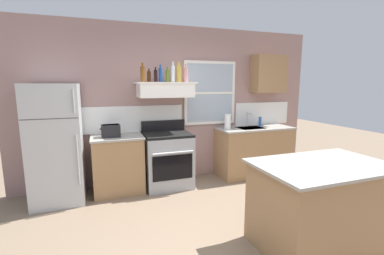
{
  "coord_description": "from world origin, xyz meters",
  "views": [
    {
      "loc": [
        -1.29,
        -2.29,
        1.72
      ],
      "look_at": [
        -0.05,
        1.2,
        1.1
      ],
      "focal_mm": 24.56,
      "sensor_mm": 36.0,
      "label": 1
    }
  ],
  "objects_px": {
    "stove_range": "(168,159)",
    "bottle_olive_oil_square": "(168,76)",
    "bottle_brown_stout": "(149,76)",
    "dish_soap_bottle": "(260,121)",
    "kitchen_island": "(320,205)",
    "bottle_clear_tall": "(173,74)",
    "bottle_champagne_gold_foil": "(179,74)",
    "toaster": "(111,131)",
    "bottle_amber_wine": "(143,74)",
    "bottle_balsamic_dark": "(156,76)",
    "refrigerator": "(56,144)",
    "bottle_rose_pink": "(186,75)",
    "bottle_blue_liqueur": "(161,75)",
    "paper_towel_roll": "(228,122)"
  },
  "relations": [
    {
      "from": "refrigerator",
      "to": "bottle_amber_wine",
      "type": "relative_size",
      "value": 5.78
    },
    {
      "from": "bottle_balsamic_dark",
      "to": "bottle_olive_oil_square",
      "type": "distance_m",
      "value": 0.23
    },
    {
      "from": "bottle_brown_stout",
      "to": "bottle_champagne_gold_foil",
      "type": "bearing_deg",
      "value": 0.83
    },
    {
      "from": "paper_towel_roll",
      "to": "bottle_blue_liqueur",
      "type": "bearing_deg",
      "value": 174.27
    },
    {
      "from": "refrigerator",
      "to": "toaster",
      "type": "relative_size",
      "value": 5.8
    },
    {
      "from": "paper_towel_roll",
      "to": "kitchen_island",
      "type": "xyz_separation_m",
      "value": [
        -0.03,
        -2.2,
        -0.59
      ]
    },
    {
      "from": "kitchen_island",
      "to": "dish_soap_bottle",
      "type": "bearing_deg",
      "value": 71.34
    },
    {
      "from": "bottle_blue_liqueur",
      "to": "bottle_amber_wine",
      "type": "bearing_deg",
      "value": -161.39
    },
    {
      "from": "bottle_clear_tall",
      "to": "dish_soap_bottle",
      "type": "bearing_deg",
      "value": 0.24
    },
    {
      "from": "bottle_olive_oil_square",
      "to": "kitchen_island",
      "type": "height_order",
      "value": "bottle_olive_oil_square"
    },
    {
      "from": "stove_range",
      "to": "bottle_amber_wine",
      "type": "bearing_deg",
      "value": 171.8
    },
    {
      "from": "bottle_brown_stout",
      "to": "bottle_olive_oil_square",
      "type": "bearing_deg",
      "value": -0.04
    },
    {
      "from": "bottle_rose_pink",
      "to": "bottle_blue_liqueur",
      "type": "bearing_deg",
      "value": 166.85
    },
    {
      "from": "stove_range",
      "to": "bottle_balsamic_dark",
      "type": "height_order",
      "value": "bottle_balsamic_dark"
    },
    {
      "from": "bottle_clear_tall",
      "to": "bottle_amber_wine",
      "type": "bearing_deg",
      "value": -171.41
    },
    {
      "from": "bottle_amber_wine",
      "to": "kitchen_island",
      "type": "distance_m",
      "value": 3.01
    },
    {
      "from": "refrigerator",
      "to": "dish_soap_bottle",
      "type": "distance_m",
      "value": 3.54
    },
    {
      "from": "bottle_clear_tall",
      "to": "bottle_rose_pink",
      "type": "bearing_deg",
      "value": -18.61
    },
    {
      "from": "toaster",
      "to": "bottle_olive_oil_square",
      "type": "xyz_separation_m",
      "value": [
        0.94,
        0.12,
        0.84
      ]
    },
    {
      "from": "stove_range",
      "to": "bottle_clear_tall",
      "type": "xyz_separation_m",
      "value": [
        0.15,
        0.13,
        1.42
      ]
    },
    {
      "from": "stove_range",
      "to": "bottle_olive_oil_square",
      "type": "bearing_deg",
      "value": 67.09
    },
    {
      "from": "bottle_brown_stout",
      "to": "dish_soap_bottle",
      "type": "relative_size",
      "value": 1.18
    },
    {
      "from": "bottle_clear_tall",
      "to": "bottle_champagne_gold_foil",
      "type": "relative_size",
      "value": 0.99
    },
    {
      "from": "refrigerator",
      "to": "bottle_rose_pink",
      "type": "height_order",
      "value": "bottle_rose_pink"
    },
    {
      "from": "refrigerator",
      "to": "bottle_champagne_gold_foil",
      "type": "distance_m",
      "value": 2.17
    },
    {
      "from": "bottle_amber_wine",
      "to": "bottle_balsamic_dark",
      "type": "distance_m",
      "value": 0.21
    },
    {
      "from": "stove_range",
      "to": "bottle_amber_wine",
      "type": "height_order",
      "value": "bottle_amber_wine"
    },
    {
      "from": "bottle_amber_wine",
      "to": "bottle_clear_tall",
      "type": "bearing_deg",
      "value": 8.59
    },
    {
      "from": "stove_range",
      "to": "bottle_clear_tall",
      "type": "height_order",
      "value": "bottle_clear_tall"
    },
    {
      "from": "bottle_brown_stout",
      "to": "dish_soap_bottle",
      "type": "xyz_separation_m",
      "value": [
        2.13,
        0.01,
        -0.83
      ]
    },
    {
      "from": "bottle_blue_liqueur",
      "to": "paper_towel_roll",
      "type": "distance_m",
      "value": 1.45
    },
    {
      "from": "bottle_champagne_gold_foil",
      "to": "stove_range",
      "type": "bearing_deg",
      "value": -151.91
    },
    {
      "from": "bottle_champagne_gold_foil",
      "to": "paper_towel_roll",
      "type": "bearing_deg",
      "value": -6.35
    },
    {
      "from": "bottle_brown_stout",
      "to": "bottle_blue_liqueur",
      "type": "xyz_separation_m",
      "value": [
        0.2,
        0.03,
        0.03
      ]
    },
    {
      "from": "bottle_amber_wine",
      "to": "bottle_brown_stout",
      "type": "distance_m",
      "value": 0.14
    },
    {
      "from": "bottle_balsamic_dark",
      "to": "dish_soap_bottle",
      "type": "relative_size",
      "value": 1.3
    },
    {
      "from": "refrigerator",
      "to": "stove_range",
      "type": "distance_m",
      "value": 1.7
    },
    {
      "from": "dish_soap_bottle",
      "to": "bottle_champagne_gold_foil",
      "type": "bearing_deg",
      "value": -179.92
    },
    {
      "from": "dish_soap_bottle",
      "to": "refrigerator",
      "type": "bearing_deg",
      "value": -177.4
    },
    {
      "from": "bottle_olive_oil_square",
      "to": "bottle_champagne_gold_foil",
      "type": "xyz_separation_m",
      "value": [
        0.2,
        0.01,
        0.04
      ]
    },
    {
      "from": "bottle_rose_pink",
      "to": "kitchen_island",
      "type": "relative_size",
      "value": 0.21
    },
    {
      "from": "bottle_rose_pink",
      "to": "toaster",
      "type": "bearing_deg",
      "value": -177.34
    },
    {
      "from": "bottle_brown_stout",
      "to": "paper_towel_roll",
      "type": "relative_size",
      "value": 0.79
    },
    {
      "from": "bottle_blue_liqueur",
      "to": "toaster",
      "type": "bearing_deg",
      "value": -169.6
    },
    {
      "from": "refrigerator",
      "to": "stove_range",
      "type": "height_order",
      "value": "refrigerator"
    },
    {
      "from": "refrigerator",
      "to": "toaster",
      "type": "height_order",
      "value": "refrigerator"
    },
    {
      "from": "refrigerator",
      "to": "dish_soap_bottle",
      "type": "xyz_separation_m",
      "value": [
        3.53,
        0.16,
        0.14
      ]
    },
    {
      "from": "bottle_amber_wine",
      "to": "bottle_champagne_gold_foil",
      "type": "relative_size",
      "value": 0.89
    },
    {
      "from": "bottle_brown_stout",
      "to": "stove_range",
      "type": "bearing_deg",
      "value": -26.86
    },
    {
      "from": "bottle_olive_oil_square",
      "to": "kitchen_island",
      "type": "relative_size",
      "value": 0.18
    }
  ]
}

